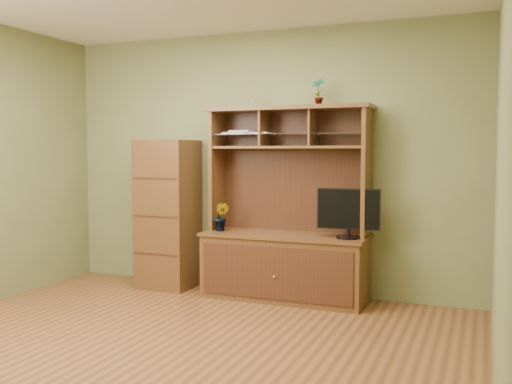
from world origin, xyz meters
The scene contains 8 objects.
room centered at (0.00, 0.00, 1.35)m, with size 4.54×4.04×2.74m.
media_hutch centered at (0.35, 1.73, 0.52)m, with size 1.66×0.61×1.90m.
monitor centered at (1.00, 1.64, 0.90)m, with size 0.59×0.23×0.46m.
orchid_plant centered at (-0.31, 1.65, 0.79)m, with size 0.16×0.13×0.29m, color #23571D.
top_plant centered at (0.65, 1.80, 2.03)m, with size 0.14×0.10×0.27m, color #356423.
reed_diffuser centered at (-0.04, 1.80, 2.00)m, with size 0.05×0.05×0.25m.
magazines centered at (-0.10, 1.80, 1.65)m, with size 0.51×0.22×0.04m.
side_cabinet centered at (-0.98, 1.73, 0.79)m, with size 0.56×0.51×1.58m.
Camera 1 is at (2.17, -3.56, 1.46)m, focal length 40.00 mm.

